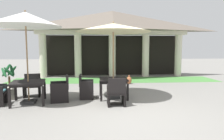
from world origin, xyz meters
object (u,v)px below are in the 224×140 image
Objects in this scene: patio_umbrella_mid_left at (25,20)px; potted_palm_left_edge at (10,88)px; patio_chair_near_foreground_south at (116,93)px; patio_chair_mid_left_east at (61,89)px; patio_table_mid_left at (28,84)px; patio_umbrella_near_foreground at (113,28)px; patio_chair_near_foreground_west at (86,87)px; patio_chair_mid_left_north at (32,86)px; terracotta_urn at (129,80)px; patio_table_near_foreground at (113,81)px.

patio_umbrella_mid_left is 2.36× the size of potted_palm_left_edge.
patio_umbrella_mid_left is (-2.83, 0.46, 2.28)m from patio_chair_near_foreground_south.
potted_palm_left_edge is at bearing 162.39° from patio_chair_near_foreground_south.
patio_table_mid_left is at bearing 90.00° from patio_chair_mid_left_east.
patio_umbrella_mid_left is 2.49m from patio_chair_mid_left_east.
patio_umbrella_near_foreground is 2.30m from patio_chair_near_foreground_west.
patio_chair_mid_left_east is at bearing 135.16° from patio_chair_mid_left_north.
patio_umbrella_near_foreground is 3.69m from patio_chair_mid_left_north.
patio_chair_near_foreground_south is 3.97m from terracotta_urn.
patio_chair_near_foreground_south is 0.70× the size of potted_palm_left_edge.
patio_chair_near_foreground_south reaches higher than patio_chair_mid_left_east.
patio_chair_near_foreground_south is 1.95× the size of terracotta_urn.
patio_umbrella_near_foreground reaches higher than patio_table_near_foreground.
potted_palm_left_edge is (-0.67, -0.34, -0.02)m from patio_chair_mid_left_north.
potted_palm_left_edge is at bearing 178.26° from patio_umbrella_near_foreground.
patio_chair_mid_left_north is at bearing 101.39° from patio_umbrella_mid_left.
patio_table_near_foreground is 1.11× the size of patio_chair_near_foreground_south.
patio_umbrella_near_foreground is 3.17× the size of patio_chair_near_foreground_west.
potted_palm_left_edge is at bearing -149.91° from terracotta_urn.
patio_chair_mid_left_north is (-0.20, 0.98, -2.28)m from patio_umbrella_mid_left.
patio_chair_near_foreground_south is 1.01× the size of patio_chair_mid_left_east.
patio_chair_near_foreground_south is 1.95m from patio_chair_mid_left_east.
patio_chair_mid_left_north is 1.82× the size of terracotta_urn.
terracotta_urn is (2.01, 2.86, -0.22)m from patio_chair_near_foreground_west.
patio_umbrella_near_foreground is at bearing -109.84° from terracotta_urn.
patio_chair_near_foreground_west is 3.50m from terracotta_urn.
patio_chair_near_foreground_west is at bearing -179.07° from patio_table_near_foreground.
patio_chair_near_foreground_west is (-0.99, -0.02, -2.08)m from patio_umbrella_near_foreground.
patio_chair_near_foreground_west is 2.07m from patio_chair_mid_left_north.
patio_umbrella_mid_left is 3.38× the size of patio_chair_mid_left_east.
terracotta_urn is at bearing 70.16° from patio_umbrella_near_foreground.
patio_chair_near_foreground_south is 1.07× the size of patio_chair_mid_left_north.
patio_umbrella_mid_left is at bearing 169.79° from patio_chair_near_foreground_south.
patio_table_mid_left is at bearing 90.00° from patio_umbrella_mid_left.
patio_chair_near_foreground_south is at bearing -9.28° from patio_umbrella_mid_left.
patio_umbrella_near_foreground is 2.31m from patio_chair_near_foreground_south.
patio_umbrella_near_foreground is 3.29× the size of patio_chair_mid_left_north.
potted_palm_left_edge is at bearing 143.39° from patio_table_mid_left.
patio_chair_near_foreground_south is 1.41m from patio_chair_near_foreground_west.
terracotta_urn is at bearing 41.32° from patio_table_mid_left.
patio_table_near_foreground is at bearing 10.75° from patio_table_mid_left.
patio_chair_mid_left_north is 1.42m from patio_chair_mid_left_east.
patio_table_near_foreground is at bearing -90.98° from patio_chair_mid_left_east.
terracotta_urn is (4.71, 2.73, -0.19)m from potted_palm_left_edge.
patio_chair_mid_left_east reaches higher than patio_chair_near_foreground_west.
patio_umbrella_mid_left is (-1.82, -0.52, 2.27)m from patio_chair_near_foreground_west.
patio_umbrella_near_foreground is at bearing -1.74° from potted_palm_left_edge.
potted_palm_left_edge is (-3.70, 1.11, -0.02)m from patio_chair_near_foreground_south.
patio_table_mid_left is at bearing 90.00° from patio_chair_mid_left_north.
patio_chair_near_foreground_south is 3.36m from patio_chair_mid_left_north.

